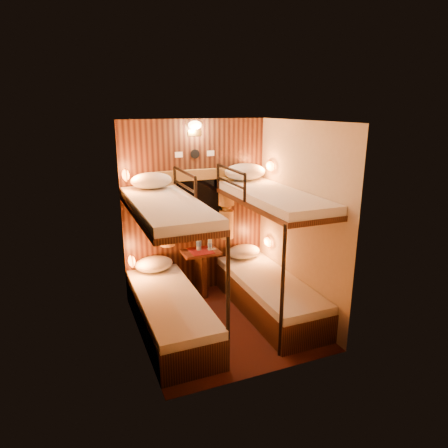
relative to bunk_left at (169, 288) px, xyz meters
name	(u,v)px	position (x,y,z in m)	size (l,w,h in m)	color
floor	(224,323)	(0.65, -0.07, -0.56)	(2.10, 2.10, 0.00)	#3E1610
ceiling	(224,121)	(0.65, -0.07, 1.84)	(2.10, 2.10, 0.00)	silver
wall_back	(195,209)	(0.65, 0.98, 0.64)	(2.40, 2.40, 0.00)	#C6B293
wall_front	(268,261)	(0.65, -1.12, 0.64)	(2.40, 2.40, 0.00)	#C6B293
wall_left	(136,240)	(-0.35, -0.07, 0.64)	(2.40, 2.40, 0.00)	#C6B293
wall_right	(299,220)	(1.65, -0.07, 0.64)	(2.40, 2.40, 0.00)	#C6B293
back_panel	(196,209)	(0.65, 0.97, 0.64)	(2.00, 0.03, 2.40)	black
bunk_left	(169,288)	(0.00, 0.00, 0.00)	(0.72, 1.90, 1.82)	black
bunk_right	(270,271)	(1.30, 0.00, 0.00)	(0.72, 1.90, 1.82)	black
window	(196,211)	(0.65, 0.94, 0.62)	(1.00, 0.12, 0.79)	black
curtains	(197,205)	(0.65, 0.90, 0.71)	(1.10, 0.22, 1.00)	olive
back_fixtures	(195,131)	(0.65, 0.93, 1.69)	(0.54, 0.09, 0.48)	black
reading_lamps	(204,212)	(0.65, 0.63, 0.68)	(2.00, 0.20, 1.25)	orange
table	(201,267)	(0.65, 0.78, -0.14)	(0.50, 0.34, 0.66)	#5B2814
bottle_left	(199,242)	(0.64, 0.83, 0.20)	(0.07, 0.07, 0.25)	#99BFE5
bottle_right	(210,244)	(0.78, 0.76, 0.18)	(0.06, 0.06, 0.21)	#99BFE5
sachet_a	(213,249)	(0.82, 0.79, 0.09)	(0.09, 0.06, 0.01)	silver
sachet_b	(209,249)	(0.79, 0.81, 0.09)	(0.07, 0.05, 0.01)	silver
pillow_lower_left	(154,264)	(0.00, 0.79, 0.00)	(0.50, 0.36, 0.20)	silver
pillow_lower_right	(244,252)	(1.30, 0.78, -0.01)	(0.48, 0.34, 0.19)	silver
pillow_upper_left	(151,180)	(0.00, 0.68, 1.13)	(0.50, 0.36, 0.20)	silver
pillow_upper_right	(245,172)	(1.30, 0.77, 1.14)	(0.58, 0.41, 0.23)	silver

